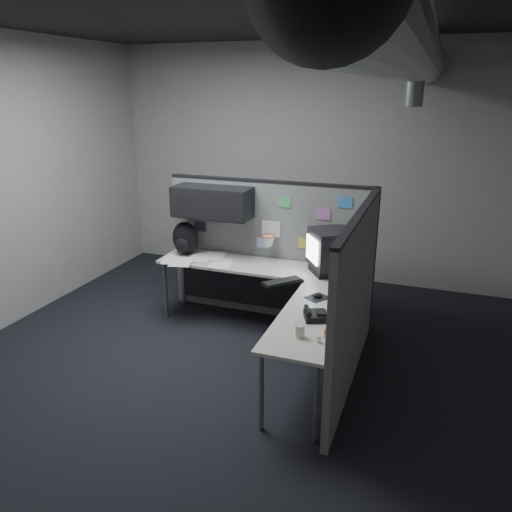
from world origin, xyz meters
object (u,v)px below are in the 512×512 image
at_px(desk, 271,286).
at_px(phone, 315,315).
at_px(monitor, 332,251).
at_px(backpack, 185,239).
at_px(keyboard, 282,282).

height_order(desk, phone, phone).
relative_size(monitor, backpack, 1.48).
bearing_deg(desk, keyboard, -43.88).
distance_m(monitor, backpack, 1.75).
xyz_separation_m(phone, backpack, (-1.86, 1.18, 0.15)).
relative_size(desk, keyboard, 5.53).
bearing_deg(monitor, desk, -139.99).
height_order(monitor, keyboard, monitor).
height_order(phone, backpack, backpack).
bearing_deg(phone, backpack, 134.65).
xyz_separation_m(desk, monitor, (0.56, 0.31, 0.36)).
distance_m(desk, keyboard, 0.27).
bearing_deg(keyboard, backpack, 155.76).
relative_size(monitor, keyboard, 1.38).
relative_size(keyboard, phone, 1.64).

